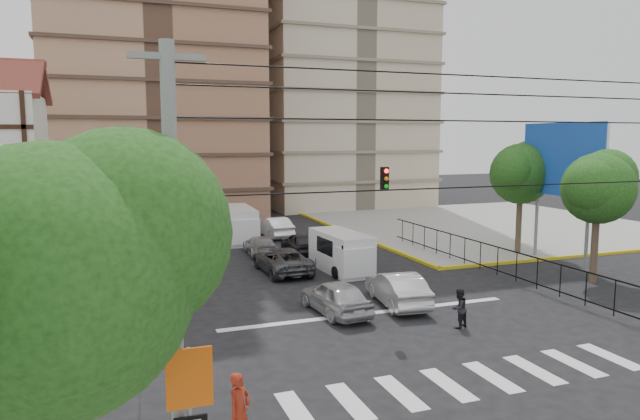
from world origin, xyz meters
name	(u,v)px	position (x,y,z in m)	size (l,w,h in m)	color
ground	(383,322)	(0.00, 0.00, 0.00)	(160.00, 160.00, 0.00)	black
sidewalk_ne	(489,224)	(20.00, 20.00, 0.07)	(26.00, 26.00, 0.15)	gray
crosswalk_stripes	(470,381)	(0.00, -6.00, 0.01)	(12.00, 2.40, 0.01)	silver
stop_line	(370,313)	(0.00, 1.20, 0.01)	(13.00, 0.40, 0.01)	silver
park_fence	(497,278)	(9.00, 4.50, 0.00)	(0.10, 22.50, 1.66)	black
billboard	(563,162)	(14.45, 6.00, 6.00)	(0.36, 6.20, 8.10)	slate
tree_sw_near	(60,267)	(-10.90, -9.99, 5.27)	(5.63, 4.60, 7.57)	#473828
tree_park_a	(599,185)	(13.08, 2.01, 5.01)	(4.41, 3.60, 6.83)	#473828
tree_park_c	(522,171)	(14.09, 9.01, 5.34)	(4.65, 3.80, 7.25)	#473828
tree_tudor	(77,175)	(-11.90, 16.01, 5.22)	(5.39, 4.40, 7.43)	#473828
traffic_light_nw	(163,228)	(-7.80, 7.80, 3.11)	(0.28, 0.22, 4.40)	black
traffic_light_hanging	(410,179)	(0.00, -2.04, 5.90)	(18.00, 9.12, 0.92)	black
utility_pole_sw	(174,274)	(-9.00, -9.00, 4.77)	(1.40, 0.28, 9.00)	slate
district_sign	(190,393)	(-8.80, -9.24, 2.45)	(0.90, 0.12, 3.20)	slate
van_right_lane	(343,253)	(1.78, 8.53, 1.06)	(2.17, 4.96, 2.19)	silver
van_left_lane	(238,225)	(-1.67, 19.66, 1.20)	(2.38, 5.54, 2.46)	silver
car_silver_front_left	(336,297)	(-1.37, 1.69, 0.72)	(1.71, 4.25, 1.45)	#AFAFB3
car_white_front_right	(397,288)	(1.66, 1.90, 0.75)	(1.58, 4.54, 1.50)	silver
car_grey_mid_left	(282,260)	(-1.39, 9.54, 0.70)	(2.31, 5.01, 1.39)	#4F5156
car_silver_rear_left	(260,245)	(-1.32, 14.67, 0.61)	(1.72, 4.24, 1.23)	#ACACB0
car_darkgrey_mid_right	(300,243)	(1.19, 14.31, 0.67)	(1.59, 3.95, 1.34)	#242426
car_white_rear_right	(274,227)	(1.25, 20.67, 0.77)	(1.63, 4.66, 1.54)	white
pedestrian_sw_corner	(239,412)	(-7.50, -7.64, 1.08)	(0.68, 0.45, 1.86)	maroon
pedestrian_crosswalk	(459,308)	(2.46, -1.67, 0.79)	(0.76, 0.60, 1.57)	black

